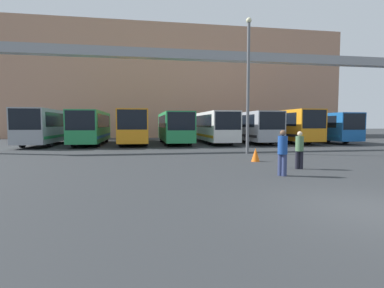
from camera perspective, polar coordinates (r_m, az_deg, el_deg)
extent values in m
plane|color=#2D3033|center=(8.23, 31.75, -10.75)|extent=(200.00, 200.00, 0.00)
cube|color=tan|center=(49.40, -3.52, 10.97)|extent=(50.65, 12.00, 16.18)
cube|color=gray|center=(24.03, 3.47, 16.39)|extent=(36.26, 0.80, 0.70)
cube|color=#999EA5|center=(31.19, -25.93, 3.14)|extent=(2.49, 10.78, 2.90)
cube|color=black|center=(26.08, -29.25, 4.15)|extent=(2.29, 0.06, 1.62)
cube|color=black|center=(31.19, -25.96, 4.13)|extent=(2.52, 9.16, 1.22)
cube|color=#268C4C|center=(31.21, -25.88, 1.44)|extent=(2.52, 10.24, 0.24)
cylinder|color=black|center=(28.69, -29.61, 0.49)|extent=(0.28, 1.10, 1.10)
cylinder|color=black|center=(28.03, -25.44, 0.56)|extent=(0.28, 1.10, 1.10)
cylinder|color=black|center=(34.42, -26.20, 1.08)|extent=(0.28, 1.10, 1.10)
cylinder|color=black|center=(33.87, -22.69, 1.14)|extent=(0.28, 1.10, 1.10)
cube|color=#268C4C|center=(30.40, -18.61, 3.21)|extent=(2.44, 10.94, 2.78)
cube|color=black|center=(25.03, -20.55, 4.24)|extent=(2.25, 0.06, 1.56)
cube|color=black|center=(30.40, -18.63, 4.18)|extent=(2.47, 9.29, 1.17)
cube|color=#1966B2|center=(30.42, -18.57, 1.53)|extent=(2.47, 10.39, 0.24)
cylinder|color=black|center=(27.62, -21.71, 0.47)|extent=(0.28, 0.96, 0.96)
cylinder|color=black|center=(27.26, -17.33, 0.53)|extent=(0.28, 0.96, 0.96)
cylinder|color=black|center=(33.63, -19.55, 1.09)|extent=(0.28, 0.96, 0.96)
cylinder|color=black|center=(33.33, -15.95, 1.14)|extent=(0.28, 0.96, 0.96)
cube|color=orange|center=(30.22, -11.03, 3.44)|extent=(2.57, 11.28, 2.89)
cube|color=black|center=(24.60, -11.33, 4.59)|extent=(2.36, 0.06, 1.62)
cube|color=black|center=(30.22, -11.04, 4.45)|extent=(2.60, 9.59, 1.21)
cube|color=black|center=(30.24, -11.00, 1.69)|extent=(2.60, 10.71, 0.24)
cylinder|color=black|center=(27.15, -13.51, 0.66)|extent=(0.28, 1.03, 1.03)
cylinder|color=black|center=(27.10, -8.76, 0.71)|extent=(0.28, 1.03, 1.03)
cylinder|color=black|center=(33.45, -12.80, 1.26)|extent=(0.28, 1.03, 1.03)
cylinder|color=black|center=(33.40, -8.95, 1.30)|extent=(0.28, 1.03, 1.03)
cube|color=#268C4C|center=(30.29, -3.42, 3.34)|extent=(2.51, 11.07, 2.71)
cube|color=black|center=(24.82, -2.02, 4.37)|extent=(2.31, 0.06, 1.52)
cube|color=black|center=(30.29, -3.43, 4.28)|extent=(2.54, 9.41, 1.14)
cube|color=#268C4C|center=(30.31, -3.42, 1.70)|extent=(2.54, 10.52, 0.24)
cylinder|color=black|center=(27.14, -4.99, 0.65)|extent=(0.28, 0.94, 0.94)
cylinder|color=black|center=(27.41, -0.42, 0.70)|extent=(0.28, 0.94, 0.94)
cylinder|color=black|center=(33.32, -5.88, 1.24)|extent=(0.28, 0.94, 0.94)
cylinder|color=black|center=(33.54, -2.13, 1.28)|extent=(0.28, 0.94, 0.94)
cube|color=silver|center=(31.44, 3.77, 3.42)|extent=(2.48, 12.01, 2.78)
cube|color=black|center=(25.66, 6.90, 4.43)|extent=(2.28, 0.06, 1.56)
cube|color=black|center=(31.44, 3.77, 4.35)|extent=(2.51, 10.21, 1.17)
cube|color=orange|center=(31.46, 3.76, 1.80)|extent=(2.51, 11.41, 0.24)
cylinder|color=black|center=(27.96, 3.21, 0.78)|extent=(0.28, 0.97, 0.97)
cylinder|color=black|center=(28.52, 7.44, 0.82)|extent=(0.28, 0.97, 0.97)
cylinder|color=black|center=(34.54, 0.71, 1.38)|extent=(0.28, 0.97, 0.97)
cylinder|color=black|center=(35.00, 4.19, 1.40)|extent=(0.28, 0.97, 0.97)
cube|color=#999EA5|center=(32.73, 10.55, 3.39)|extent=(2.59, 12.27, 2.79)
cube|color=black|center=(27.08, 15.07, 4.31)|extent=(2.38, 0.06, 1.56)
cube|color=black|center=(32.73, 10.57, 4.28)|extent=(2.62, 10.43, 1.17)
cube|color=black|center=(32.75, 10.54, 1.83)|extent=(2.62, 11.66, 0.24)
cylinder|color=black|center=(29.16, 10.77, 0.79)|extent=(0.28, 0.91, 0.91)
cylinder|color=black|center=(30.03, 14.83, 0.82)|extent=(0.28, 0.91, 0.91)
cylinder|color=black|center=(35.67, 6.90, 1.39)|extent=(0.28, 0.91, 0.91)
cylinder|color=black|center=(36.38, 10.33, 1.40)|extent=(0.28, 0.91, 0.91)
cube|color=orange|center=(34.16, 16.99, 3.47)|extent=(2.52, 11.90, 2.99)
cube|color=black|center=(28.99, 22.30, 4.41)|extent=(2.32, 0.06, 1.68)
cube|color=black|center=(34.16, 17.01, 4.41)|extent=(2.55, 10.12, 1.26)
cube|color=black|center=(34.18, 16.96, 1.87)|extent=(2.55, 11.31, 0.24)
cylinder|color=black|center=(30.73, 17.89, 0.82)|extent=(0.28, 0.90, 0.90)
cylinder|color=black|center=(31.81, 21.41, 0.84)|extent=(0.28, 0.90, 0.90)
cylinder|color=black|center=(36.76, 13.07, 1.38)|extent=(0.28, 0.90, 0.90)
cylinder|color=black|center=(37.67, 16.16, 1.39)|extent=(0.28, 0.90, 0.90)
cube|color=#1959A5|center=(35.99, 22.82, 3.11)|extent=(2.44, 11.57, 2.69)
cube|color=black|center=(31.29, 28.53, 3.77)|extent=(2.24, 0.06, 1.51)
cube|color=black|center=(35.99, 22.84, 3.89)|extent=(2.47, 9.83, 1.13)
cube|color=#1966B2|center=(36.01, 22.78, 1.74)|extent=(2.47, 10.99, 0.24)
cylinder|color=black|center=(32.74, 24.24, 0.90)|extent=(0.28, 0.96, 0.96)
cylinder|color=black|center=(33.97, 27.21, 0.91)|extent=(0.28, 0.96, 0.96)
cylinder|color=black|center=(38.28, 18.82, 1.42)|extent=(0.28, 0.96, 0.96)
cylinder|color=black|center=(39.33, 21.54, 1.41)|extent=(0.28, 0.96, 0.96)
cylinder|color=black|center=(14.04, 20.05, -2.90)|extent=(0.18, 0.18, 0.79)
cylinder|color=black|center=(14.02, 19.42, -2.89)|extent=(0.18, 0.18, 0.79)
cylinder|color=#4C724C|center=(13.97, 19.81, 0.06)|extent=(0.35, 0.35, 0.66)
sphere|color=beige|center=(13.94, 19.85, 1.85)|extent=(0.21, 0.21, 0.21)
cylinder|color=navy|center=(12.02, 16.46, -3.82)|extent=(0.19, 0.19, 0.84)
cylinder|color=navy|center=(11.94, 17.16, -3.88)|extent=(0.19, 0.19, 0.84)
cylinder|color=navy|center=(11.90, 16.88, -0.20)|extent=(0.37, 0.37, 0.70)
sphere|color=brown|center=(11.88, 16.93, 2.02)|extent=(0.23, 0.23, 0.23)
cone|color=orange|center=(16.17, 12.01, -2.02)|extent=(0.45, 0.45, 0.71)
cylinder|color=#595B60|center=(20.37, 10.63, 10.24)|extent=(0.20, 0.20, 8.54)
sphere|color=beige|center=(21.32, 10.79, 22.12)|extent=(0.36, 0.36, 0.36)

